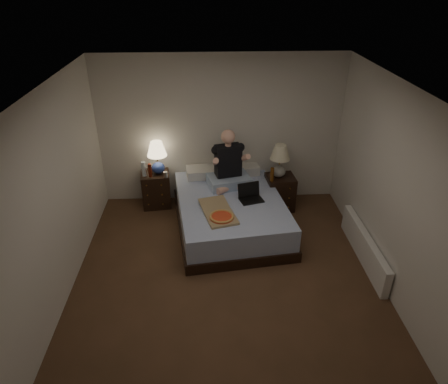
{
  "coord_description": "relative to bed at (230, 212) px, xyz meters",
  "views": [
    {
      "loc": [
        -0.23,
        -3.97,
        3.59
      ],
      "look_at": [
        0.0,
        0.9,
        0.85
      ],
      "focal_mm": 32.0,
      "sensor_mm": 36.0,
      "label": 1
    }
  ],
  "objects": [
    {
      "name": "beer_bottle_right",
      "position": [
        0.69,
        0.39,
        0.45
      ],
      "size": [
        0.06,
        0.06,
        0.23
      ],
      "primitive_type": "cylinder",
      "color": "#5E330D",
      "rests_on": "nightstand_right"
    },
    {
      "name": "nightstand_right",
      "position": [
        0.87,
        0.53,
        0.04
      ],
      "size": [
        0.5,
        0.45,
        0.59
      ],
      "primitive_type": "cube",
      "rotation": [
        0.0,
        0.0,
        0.1
      ],
      "color": "black",
      "rests_on": "floor"
    },
    {
      "name": "pizza_box",
      "position": [
        -0.16,
        -0.59,
        0.3
      ],
      "size": [
        0.58,
        0.84,
        0.08
      ],
      "primitive_type": null,
      "rotation": [
        0.0,
        0.0,
        0.26
      ],
      "color": "tan",
      "rests_on": "bed"
    },
    {
      "name": "wall_right",
      "position": [
        1.89,
        -1.3,
        0.99
      ],
      "size": [
        0.0,
        4.5,
        2.5
      ],
      "primitive_type": "cube",
      "rotation": [
        1.57,
        0.0,
        -1.57
      ],
      "color": "silver",
      "rests_on": "ground"
    },
    {
      "name": "radiator",
      "position": [
        1.82,
        -0.9,
        -0.06
      ],
      "size": [
        0.1,
        1.6,
        0.4
      ],
      "primitive_type": "cube",
      "color": "silver",
      "rests_on": "floor"
    },
    {
      "name": "bed",
      "position": [
        0.0,
        0.0,
        0.0
      ],
      "size": [
        1.8,
        2.25,
        0.52
      ],
      "primitive_type": "cube",
      "rotation": [
        0.0,
        0.0,
        0.13
      ],
      "color": "#5D79BB",
      "rests_on": "floor"
    },
    {
      "name": "lamp_left",
      "position": [
        -1.15,
        0.74,
        0.62
      ],
      "size": [
        0.39,
        0.39,
        0.56
      ],
      "primitive_type": null,
      "rotation": [
        0.0,
        0.0,
        0.25
      ],
      "color": "#2A429C",
      "rests_on": "nightstand_left"
    },
    {
      "name": "person",
      "position": [
        0.0,
        0.42,
        0.72
      ],
      "size": [
        0.77,
        0.66,
        0.93
      ],
      "primitive_type": null,
      "rotation": [
        0.0,
        0.0,
        0.24
      ],
      "color": "black",
      "rests_on": "bed"
    },
    {
      "name": "wall_front",
      "position": [
        -0.11,
        -3.55,
        0.99
      ],
      "size": [
        4.0,
        0.0,
        2.5
      ],
      "primitive_type": "cube",
      "rotation": [
        -1.57,
        0.0,
        0.0
      ],
      "color": "silver",
      "rests_on": "ground"
    },
    {
      "name": "wall_left",
      "position": [
        -2.11,
        -1.3,
        0.99
      ],
      "size": [
        0.0,
        4.5,
        2.5
      ],
      "primitive_type": "cube",
      "rotation": [
        1.57,
        0.0,
        1.57
      ],
      "color": "silver",
      "rests_on": "ground"
    },
    {
      "name": "nightstand_left",
      "position": [
        -1.22,
        0.73,
        0.04
      ],
      "size": [
        0.51,
        0.47,
        0.6
      ],
      "primitive_type": "cube",
      "rotation": [
        0.0,
        0.0,
        0.12
      ],
      "color": "black",
      "rests_on": "floor"
    },
    {
      "name": "lamp_right",
      "position": [
        0.83,
        0.54,
        0.62
      ],
      "size": [
        0.4,
        0.4,
        0.56
      ],
      "primitive_type": null,
      "rotation": [
        0.0,
        0.0,
        0.32
      ],
      "color": "gray",
      "rests_on": "nightstand_right"
    },
    {
      "name": "wall_back",
      "position": [
        -0.11,
        0.95,
        0.99
      ],
      "size": [
        4.0,
        0.0,
        2.5
      ],
      "primitive_type": "cube",
      "rotation": [
        1.57,
        0.0,
        0.0
      ],
      "color": "silver",
      "rests_on": "ground"
    },
    {
      "name": "soda_can",
      "position": [
        -1.02,
        0.58,
        0.39
      ],
      "size": [
        0.07,
        0.07,
        0.1
      ],
      "primitive_type": "cylinder",
      "color": "#9D9D98",
      "rests_on": "nightstand_left"
    },
    {
      "name": "beer_bottle_left",
      "position": [
        -1.27,
        0.62,
        0.46
      ],
      "size": [
        0.06,
        0.06,
        0.23
      ],
      "primitive_type": "cylinder",
      "color": "#52170B",
      "rests_on": "nightstand_left"
    },
    {
      "name": "laptop",
      "position": [
        0.31,
        -0.09,
        0.38
      ],
      "size": [
        0.4,
        0.36,
        0.24
      ],
      "primitive_type": null,
      "rotation": [
        0.0,
        0.0,
        0.28
      ],
      "color": "black",
      "rests_on": "bed"
    },
    {
      "name": "ceiling",
      "position": [
        -0.11,
        -1.3,
        2.24
      ],
      "size": [
        4.0,
        4.5,
        0.0
      ],
      "primitive_type": "cube",
      "rotation": [
        3.14,
        0.0,
        0.0
      ],
      "color": "white",
      "rests_on": "ground"
    },
    {
      "name": "water_bottle",
      "position": [
        -1.38,
        0.65,
        0.47
      ],
      "size": [
        0.07,
        0.07,
        0.25
      ],
      "primitive_type": "cylinder",
      "color": "silver",
      "rests_on": "nightstand_left"
    },
    {
      "name": "floor",
      "position": [
        -0.11,
        -1.3,
        -0.26
      ],
      "size": [
        4.0,
        4.5,
        0.0
      ],
      "primitive_type": "cube",
      "color": "brown",
      "rests_on": "ground"
    }
  ]
}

